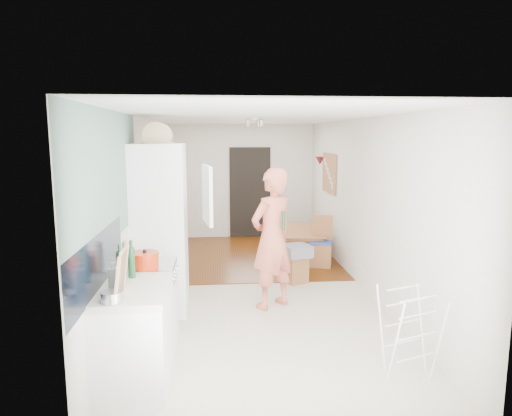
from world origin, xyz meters
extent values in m
cube|color=beige|center=(0.00, 0.00, 0.00)|extent=(3.20, 7.00, 0.01)
cube|color=#5F2D08|center=(0.00, 1.85, 0.01)|extent=(3.20, 3.30, 0.01)
cube|color=slate|center=(-1.59, -2.00, 1.85)|extent=(0.02, 3.00, 1.30)
cube|color=black|center=(-1.59, -2.55, 1.15)|extent=(0.02, 1.90, 0.50)
cube|color=black|center=(0.20, 3.48, 1.00)|extent=(0.90, 0.04, 2.00)
cube|color=white|center=(-1.30, -2.55, 0.43)|extent=(0.60, 0.90, 0.86)
cube|color=beige|center=(-1.30, -2.55, 0.89)|extent=(0.62, 0.92, 0.06)
cube|color=white|center=(-1.30, -1.80, 0.44)|extent=(0.60, 0.60, 0.88)
cube|color=#B8B8BA|center=(-1.30, -1.80, 0.90)|extent=(0.60, 0.60, 0.04)
cube|color=white|center=(-1.27, -0.78, 1.07)|extent=(0.66, 0.66, 2.15)
cube|color=white|center=(-0.66, -1.08, 1.55)|extent=(0.14, 0.56, 0.70)
cube|color=white|center=(-0.96, -0.78, 1.55)|extent=(0.02, 0.52, 0.66)
cube|color=tan|center=(1.58, 1.90, 1.55)|extent=(0.03, 0.90, 0.70)
cube|color=#A76D3D|center=(1.57, 1.90, 1.55)|extent=(0.00, 0.94, 0.74)
cone|color=maroon|center=(1.54, 2.55, 1.75)|extent=(0.18, 0.18, 0.16)
imported|color=#D96750|center=(0.17, -0.75, 1.09)|extent=(0.95, 0.89, 2.18)
imported|color=#A76D3D|center=(1.06, 1.76, 0.21)|extent=(0.81, 1.29, 0.43)
cube|color=gray|center=(0.67, 0.22, 0.50)|extent=(0.48, 0.48, 0.17)
cylinder|color=red|center=(-1.28, -1.96, 1.00)|extent=(0.31, 0.31, 0.17)
cylinder|color=#B8B8BA|center=(-1.40, -2.91, 0.96)|extent=(0.20, 0.20, 0.09)
cylinder|color=#194122|center=(0.30, -0.86, 1.18)|extent=(0.05, 0.05, 0.24)
cylinder|color=#194122|center=(-1.43, -2.39, 1.06)|extent=(0.07, 0.07, 0.29)
cylinder|color=#194122|center=(-1.36, -2.27, 1.06)|extent=(0.07, 0.07, 0.29)
cylinder|color=silver|center=(-1.45, -2.64, 1.02)|extent=(0.10, 0.10, 0.20)
cylinder|color=tan|center=(-1.45, -2.02, 1.04)|extent=(0.08, 0.08, 0.24)
cylinder|color=tan|center=(-1.46, -2.02, 1.04)|extent=(0.07, 0.07, 0.23)
camera|label=1|loc=(-0.56, -6.50, 2.24)|focal=32.00mm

